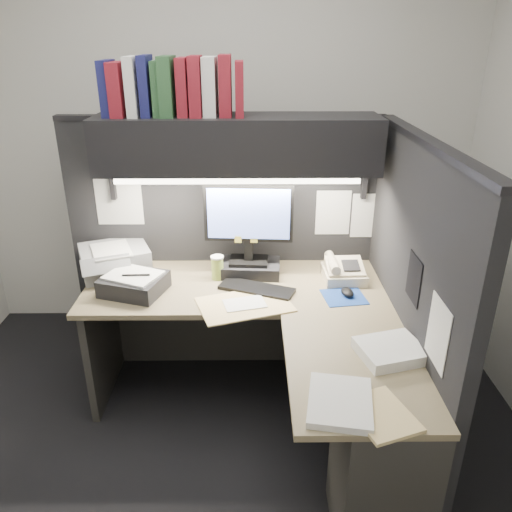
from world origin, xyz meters
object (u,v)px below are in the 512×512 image
overhead_shelf (237,144)px  notebook_stack (134,284)px  desk (297,388)px  printer (115,260)px  telephone (344,271)px  coffee_cup (217,268)px  monitor (249,240)px  keyboard (257,289)px

overhead_shelf → notebook_stack: bearing=-155.0°
desk → overhead_shelf: 1.33m
desk → printer: printer is taller
overhead_shelf → telephone: bearing=-11.0°
coffee_cup → printer: 0.63m
desk → monitor: (-0.24, 0.71, 0.51)m
telephone → printer: printer is taller
keyboard → printer: bearing=-174.9°
desk → telephone: telephone is taller
desk → overhead_shelf: (-0.30, 0.75, 1.06)m
overhead_shelf → printer: size_ratio=4.01×
printer → notebook_stack: 0.32m
telephone → notebook_stack: bearing=-174.8°
telephone → printer: 1.37m
telephone → monitor: bearing=170.0°
keyboard → coffee_cup: coffee_cup is taller
keyboard → monitor: bearing=123.7°
monitor → desk: bearing=-67.2°
keyboard → printer: (-0.85, 0.26, 0.07)m
overhead_shelf → monitor: 0.56m
coffee_cup → monitor: bearing=20.6°
printer → desk: bearing=-58.1°
telephone → notebook_stack: size_ratio=0.76×
overhead_shelf → keyboard: overhead_shelf is taller
monitor → keyboard: monitor is taller
desk → coffee_cup: coffee_cup is taller
overhead_shelf → desk: bearing=-68.2°
telephone → overhead_shelf: bearing=167.0°
overhead_shelf → keyboard: 0.81m
telephone → printer: size_ratio=0.63×
monitor → keyboard: bearing=-74.5°
desk → coffee_cup: (-0.43, 0.64, 0.35)m
keyboard → notebook_stack: bearing=-157.1°
desk → notebook_stack: bearing=151.3°
desk → coffee_cup: 0.85m
overhead_shelf → printer: 1.02m
desk → monitor: size_ratio=3.08×
desk → keyboard: (-0.20, 0.49, 0.30)m
coffee_cup → overhead_shelf: bearing=41.4°
telephone → coffee_cup: coffee_cup is taller
monitor → printer: bearing=-178.9°
telephone → coffee_cup: (-0.74, 0.01, 0.02)m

